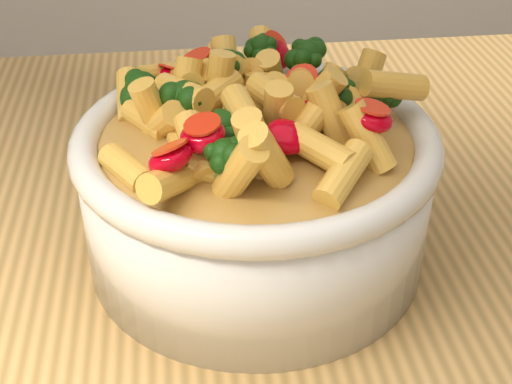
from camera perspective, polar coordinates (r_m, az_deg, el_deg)
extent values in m
cube|color=tan|center=(0.59, -1.50, -5.18)|extent=(1.20, 0.80, 0.04)
cylinder|color=silver|center=(0.53, 0.00, -0.45)|extent=(0.25, 0.25, 0.10)
ellipsoid|color=silver|center=(0.55, 0.00, -3.15)|extent=(0.23, 0.23, 0.04)
torus|color=silver|center=(0.51, 0.00, 4.27)|extent=(0.26, 0.26, 0.02)
ellipsoid|color=gold|center=(0.51, 0.00, 4.27)|extent=(0.22, 0.22, 0.03)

